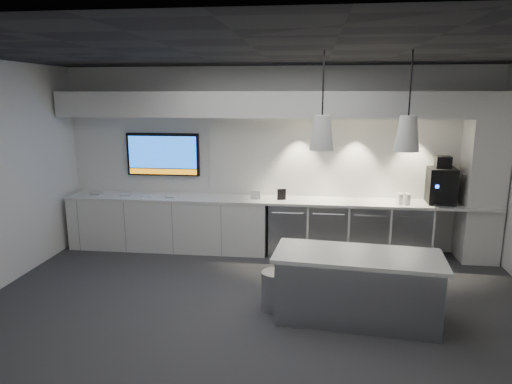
# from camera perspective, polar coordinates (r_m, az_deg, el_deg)

# --- Properties ---
(floor) EXTENTS (7.00, 7.00, 0.00)m
(floor) POSITION_cam_1_polar(r_m,az_deg,el_deg) (5.63, 0.19, -14.86)
(floor) COLOR #313134
(floor) RESTS_ON ground
(ceiling) EXTENTS (7.00, 7.00, 0.00)m
(ceiling) POSITION_cam_1_polar(r_m,az_deg,el_deg) (5.04, 0.22, 17.19)
(ceiling) COLOR black
(ceiling) RESTS_ON wall_back
(wall_back) EXTENTS (7.00, 0.00, 7.00)m
(wall_back) POSITION_cam_1_polar(r_m,az_deg,el_deg) (7.58, 2.40, 4.10)
(wall_back) COLOR white
(wall_back) RESTS_ON floor
(wall_front) EXTENTS (7.00, 0.00, 7.00)m
(wall_front) POSITION_cam_1_polar(r_m,az_deg,el_deg) (2.76, -5.92, -10.37)
(wall_front) COLOR white
(wall_front) RESTS_ON floor
(back_counter) EXTENTS (6.80, 0.65, 0.04)m
(back_counter) POSITION_cam_1_polar(r_m,az_deg,el_deg) (7.38, 2.16, -1.02)
(back_counter) COLOR silver
(back_counter) RESTS_ON left_base_cabinets
(left_base_cabinets) EXTENTS (3.30, 0.63, 0.86)m
(left_base_cabinets) POSITION_cam_1_polar(r_m,az_deg,el_deg) (7.82, -10.78, -3.87)
(left_base_cabinets) COLOR silver
(left_base_cabinets) RESTS_ON floor
(fridge_unit_a) EXTENTS (0.60, 0.61, 0.85)m
(fridge_unit_a) POSITION_cam_1_polar(r_m,az_deg,el_deg) (7.48, 4.04, -4.47)
(fridge_unit_a) COLOR #94989D
(fridge_unit_a) RESTS_ON floor
(fridge_unit_b) EXTENTS (0.60, 0.61, 0.85)m
(fridge_unit_b) POSITION_cam_1_polar(r_m,az_deg,el_deg) (7.48, 8.89, -4.59)
(fridge_unit_b) COLOR #94989D
(fridge_unit_b) RESTS_ON floor
(fridge_unit_c) EXTENTS (0.60, 0.61, 0.85)m
(fridge_unit_c) POSITION_cam_1_polar(r_m,az_deg,el_deg) (7.53, 13.70, -4.68)
(fridge_unit_c) COLOR #94989D
(fridge_unit_c) RESTS_ON floor
(fridge_unit_d) EXTENTS (0.60, 0.61, 0.85)m
(fridge_unit_d) POSITION_cam_1_polar(r_m,az_deg,el_deg) (7.63, 18.42, -4.74)
(fridge_unit_d) COLOR #94989D
(fridge_unit_d) RESTS_ON floor
(backsplash) EXTENTS (4.60, 0.03, 1.30)m
(backsplash) POSITION_cam_1_polar(r_m,az_deg,el_deg) (7.56, 11.52, 4.22)
(backsplash) COLOR silver
(backsplash) RESTS_ON wall_back
(soffit) EXTENTS (6.90, 0.60, 0.40)m
(soffit) POSITION_cam_1_polar(r_m,az_deg,el_deg) (7.21, 2.27, 10.87)
(soffit) COLOR silver
(soffit) RESTS_ON wall_back
(column) EXTENTS (0.55, 0.55, 2.60)m
(column) POSITION_cam_1_polar(r_m,az_deg,el_deg) (7.75, 26.51, 1.51)
(column) COLOR silver
(column) RESTS_ON floor
(wall_tv) EXTENTS (1.25, 0.07, 0.72)m
(wall_tv) POSITION_cam_1_polar(r_m,az_deg,el_deg) (7.90, -11.55, 4.62)
(wall_tv) COLOR black
(wall_tv) RESTS_ON wall_back
(island) EXTENTS (1.95, 0.99, 0.79)m
(island) POSITION_cam_1_polar(r_m,az_deg,el_deg) (5.44, 12.45, -11.48)
(island) COLOR #94989D
(island) RESTS_ON floor
(bin) EXTENTS (0.39, 0.39, 0.47)m
(bin) POSITION_cam_1_polar(r_m,az_deg,el_deg) (5.63, 2.43, -12.20)
(bin) COLOR #94989D
(bin) RESTS_ON floor
(coffee_machine) EXTENTS (0.43, 0.59, 0.73)m
(coffee_machine) POSITION_cam_1_polar(r_m,az_deg,el_deg) (7.59, 22.16, 0.92)
(coffee_machine) COLOR black
(coffee_machine) RESTS_ON back_counter
(sign_black) EXTENTS (0.14, 0.06, 0.18)m
(sign_black) POSITION_cam_1_polar(r_m,az_deg,el_deg) (7.29, 3.22, -0.30)
(sign_black) COLOR black
(sign_black) RESTS_ON back_counter
(sign_white) EXTENTS (0.18, 0.07, 0.14)m
(sign_white) POSITION_cam_1_polar(r_m,az_deg,el_deg) (7.33, -0.05, -0.38)
(sign_white) COLOR silver
(sign_white) RESTS_ON back_counter
(cup_cluster) EXTENTS (0.19, 0.19, 0.16)m
(cup_cluster) POSITION_cam_1_polar(r_m,az_deg,el_deg) (7.39, 17.96, -0.78)
(cup_cluster) COLOR white
(cup_cluster) RESTS_ON back_counter
(tray_a) EXTENTS (0.18, 0.18, 0.02)m
(tray_a) POSITION_cam_1_polar(r_m,az_deg,el_deg) (8.15, -19.36, -0.22)
(tray_a) COLOR #BABABA
(tray_a) RESTS_ON back_counter
(tray_b) EXTENTS (0.19, 0.19, 0.02)m
(tray_b) POSITION_cam_1_polar(r_m,az_deg,el_deg) (7.91, -16.03, -0.35)
(tray_b) COLOR #BABABA
(tray_b) RESTS_ON back_counter
(tray_c) EXTENTS (0.20, 0.20, 0.02)m
(tray_c) POSITION_cam_1_polar(r_m,az_deg,el_deg) (7.75, -13.59, -0.46)
(tray_c) COLOR #BABABA
(tray_c) RESTS_ON back_counter
(tray_d) EXTENTS (0.19, 0.19, 0.02)m
(tray_d) POSITION_cam_1_polar(r_m,az_deg,el_deg) (7.62, -10.47, -0.54)
(tray_d) COLOR #BABABA
(tray_d) RESTS_ON back_counter
(pendant_left) EXTENTS (0.26, 0.26, 1.07)m
(pendant_left) POSITION_cam_1_polar(r_m,az_deg,el_deg) (4.99, 8.22, 7.39)
(pendant_left) COLOR silver
(pendant_left) RESTS_ON ceiling
(pendant_right) EXTENTS (0.26, 0.26, 1.07)m
(pendant_right) POSITION_cam_1_polar(r_m,az_deg,el_deg) (5.09, 18.40, 6.99)
(pendant_right) COLOR silver
(pendant_right) RESTS_ON ceiling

